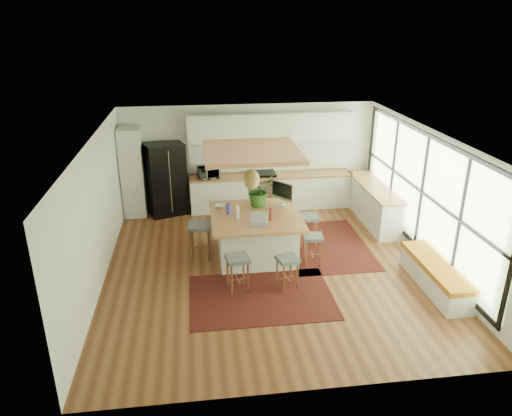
{
  "coord_description": "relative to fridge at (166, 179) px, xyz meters",
  "views": [
    {
      "loc": [
        -1.38,
        -8.48,
        4.76
      ],
      "look_at": [
        -0.2,
        0.5,
        1.1
      ],
      "focal_mm": 33.5,
      "sensor_mm": 36.0,
      "label": 1
    }
  ],
  "objects": [
    {
      "name": "monitor",
      "position": [
        2.59,
        -2.18,
        0.26
      ],
      "size": [
        0.54,
        0.58,
        0.54
      ],
      "primitive_type": null,
      "rotation": [
        0.0,
        0.0,
        -0.86
      ],
      "color": "#A5A5AA",
      "rests_on": "island"
    },
    {
      "name": "range",
      "position": [
        2.45,
        -0.01,
        -0.43
      ],
      "size": [
        0.76,
        0.62,
        1.0
      ],
      "primitive_type": null,
      "color": "#A5A5AA",
      "rests_on": "floor"
    },
    {
      "name": "rug_near",
      "position": [
        1.83,
        -4.3,
        -0.92
      ],
      "size": [
        2.6,
        1.8,
        0.01
      ],
      "primitive_type": "cube",
      "color": "black",
      "rests_on": "floor"
    },
    {
      "name": "stool_left_side",
      "position": [
        0.78,
        -2.61,
        -0.57
      ],
      "size": [
        0.48,
        0.48,
        0.78
      ],
      "primitive_type": null,
      "rotation": [
        0.0,
        0.0,
        -1.62
      ],
      "color": "#505658",
      "rests_on": "floor"
    },
    {
      "name": "back_counter_top",
      "position": [
        2.7,
        -0.01,
        -0.03
      ],
      "size": [
        4.24,
        0.64,
        0.05
      ],
      "primitive_type": "cube",
      "color": "#A16239",
      "rests_on": "back_counter_base"
    },
    {
      "name": "island_plant",
      "position": [
        2.09,
        -2.12,
        0.28
      ],
      "size": [
        0.89,
        0.92,
        0.56
      ],
      "primitive_type": "imported",
      "rotation": [
        0.0,
        0.0,
        0.43
      ],
      "color": "#1E4C19",
      "rests_on": "island"
    },
    {
      "name": "stool_right_back",
      "position": [
        3.17,
        -2.27,
        -0.57
      ],
      "size": [
        0.46,
        0.46,
        0.69
      ],
      "primitive_type": null,
      "rotation": [
        0.0,
        0.0,
        1.44
      ],
      "color": "#505658",
      "rests_on": "floor"
    },
    {
      "name": "island_bowl",
      "position": [
        1.24,
        -2.13,
        0.03
      ],
      "size": [
        0.27,
        0.27,
        0.05
      ],
      "primitive_type": "imported",
      "rotation": [
        0.0,
        0.0,
        -0.27
      ],
      "color": "silver",
      "rests_on": "island"
    },
    {
      "name": "island",
      "position": [
        1.95,
        -2.65,
        -0.46
      ],
      "size": [
        1.85,
        1.85,
        0.93
      ],
      "primitive_type": null,
      "color": "#A16239",
      "rests_on": "floor"
    },
    {
      "name": "window_bench",
      "position": [
        5.1,
        -4.39,
        -0.68
      ],
      "size": [
        0.52,
        2.0,
        0.5
      ],
      "primitive_type": null,
      "color": "silver",
      "rests_on": "floor"
    },
    {
      "name": "ceiling_panel",
      "position": [
        1.85,
        -2.79,
        1.12
      ],
      "size": [
        1.86,
        1.86,
        0.8
      ],
      "primitive_type": null,
      "color": "#A16239",
      "rests_on": "ceiling"
    },
    {
      "name": "island_bottle_2",
      "position": [
        2.2,
        -2.95,
        0.1
      ],
      "size": [
        0.07,
        0.07,
        0.19
      ],
      "primitive_type": "cylinder",
      "color": "maroon",
      "rests_on": "island"
    },
    {
      "name": "pantry",
      "position": [
        -0.8,
        -0.01,
        0.2
      ],
      "size": [
        0.55,
        0.6,
        2.25
      ],
      "primitive_type": "cube",
      "color": "silver",
      "rests_on": "floor"
    },
    {
      "name": "upper_cabinets",
      "position": [
        2.7,
        0.13,
        1.22
      ],
      "size": [
        4.2,
        0.34,
        0.7
      ],
      "primitive_type": "cube",
      "color": "silver",
      "rests_on": "wall_back"
    },
    {
      "name": "back_counter_base",
      "position": [
        2.7,
        -0.01,
        -0.49
      ],
      "size": [
        4.2,
        0.6,
        0.88
      ],
      "primitive_type": "cube",
      "color": "silver",
      "rests_on": "floor"
    },
    {
      "name": "ceiling",
      "position": [
        2.15,
        -3.19,
        1.78
      ],
      "size": [
        7.0,
        7.0,
        0.0
      ],
      "primitive_type": "plane",
      "rotation": [
        3.14,
        0.0,
        0.0
      ],
      "color": "white",
      "rests_on": "ground"
    },
    {
      "name": "floor",
      "position": [
        2.15,
        -3.19,
        -0.93
      ],
      "size": [
        7.0,
        7.0,
        0.0
      ],
      "primitive_type": "plane",
      "color": "#5B2D1A",
      "rests_on": "ground"
    },
    {
      "name": "wall_front",
      "position": [
        2.15,
        -6.69,
        0.42
      ],
      "size": [
        6.5,
        0.0,
        6.5
      ],
      "primitive_type": "plane",
      "rotation": [
        -1.57,
        0.0,
        0.0
      ],
      "color": "silver",
      "rests_on": "ground"
    },
    {
      "name": "stool_near_right",
      "position": [
        2.36,
        -4.01,
        -0.57
      ],
      "size": [
        0.45,
        0.45,
        0.63
      ],
      "primitive_type": null,
      "rotation": [
        0.0,
        0.0,
        0.26
      ],
      "color": "#505658",
      "rests_on": "floor"
    },
    {
      "name": "rug_right",
      "position": [
        3.55,
        -2.4,
        -0.92
      ],
      "size": [
        1.8,
        2.6,
        0.01
      ],
      "primitive_type": "cube",
      "color": "black",
      "rests_on": "floor"
    },
    {
      "name": "wall_right",
      "position": [
        5.4,
        -3.19,
        0.42
      ],
      "size": [
        0.0,
        7.0,
        7.0
      ],
      "primitive_type": "plane",
      "rotation": [
        1.57,
        0.0,
        -1.57
      ],
      "color": "silver",
      "rests_on": "ground"
    },
    {
      "name": "stool_right_front",
      "position": [
        3.05,
        -3.16,
        -0.57
      ],
      "size": [
        0.42,
        0.42,
        0.64
      ],
      "primitive_type": null,
      "rotation": [
        0.0,
        0.0,
        1.44
      ],
      "color": "#505658",
      "rests_on": "floor"
    },
    {
      "name": "right_counter_top",
      "position": [
        5.08,
        -1.19,
        -0.03
      ],
      "size": [
        0.64,
        2.54,
        0.05
      ],
      "primitive_type": "cube",
      "color": "#A16239",
      "rests_on": "right_counter_base"
    },
    {
      "name": "island_bottle_1",
      "position": [
        1.55,
        -2.8,
        0.1
      ],
      "size": [
        0.07,
        0.07,
        0.19
      ],
      "primitive_type": "cylinder",
      "color": "white",
      "rests_on": "island"
    },
    {
      "name": "microwave",
      "position": [
        1.09,
        -0.07,
        0.18
      ],
      "size": [
        0.59,
        0.44,
        0.35
      ],
      "primitive_type": "imported",
      "rotation": [
        0.0,
        0.0,
        0.33
      ],
      "color": "#A5A5AA",
      "rests_on": "back_counter_top"
    },
    {
      "name": "stool_near_left",
      "position": [
        1.44,
        -3.98,
        -0.57
      ],
      "size": [
        0.47,
        0.47,
        0.69
      ],
      "primitive_type": null,
      "rotation": [
        0.0,
        0.0,
        0.17
      ],
      "color": "#505658",
      "rests_on": "floor"
    },
    {
      "name": "right_counter_base",
      "position": [
        5.08,
        -1.19,
        -0.49
      ],
      "size": [
        0.6,
        2.5,
        0.88
      ],
      "primitive_type": "cube",
      "color": "silver",
      "rests_on": "floor"
    },
    {
      "name": "wall_left",
      "position": [
        -1.1,
        -3.19,
        0.42
      ],
      "size": [
        0.0,
        7.0,
        7.0
      ],
      "primitive_type": "plane",
      "rotation": [
        1.57,
        0.0,
        1.57
      ],
      "color": "silver",
      "rests_on": "ground"
    },
    {
      "name": "fridge",
      "position": [
        0.0,
        0.0,
        0.0
      ],
      "size": [
        1.1,
        0.98,
        1.84
      ],
      "primitive_type": null,
      "rotation": [
        0.0,
        0.0,
        0.34
      ],
      "color": "black",
      "rests_on": "floor"
    },
    {
      "name": "laptop",
      "position": [
        1.94,
        -3.18,
        0.12
      ],
      "size": [
        0.42,
        0.44,
        0.27
      ],
      "primitive_type": null,
      "rotation": [
        0.0,
        0.0,
        -0.16
      ],
      "color": "#A5A5AA",
      "rests_on": "island"
    },
    {
      "name": "backsplash",
      "position": [
        2.7,
        0.29,
        0.43
      ],
      "size": [
        4.2,
        0.02,
        0.8
      ],
      "primitive_type": "cube",
      "color": "white",
      "rests_on": "wall_back"
    },
    {
      "name": "island_bottle_0",
      "position": [
        1.4,
        -2.55,
        0.1
      ],
      "size": [
        0.07,
        0.07,
        0.19
      ],
      "primitive_type": "cylinder",
      "color": "blue",
      "rests_on": "island"
    },
    {
      "name": "wall_back",
      "position": [
        2.15,
        0.31,
        0.42
      ],
      "size": [
        6.5,
        0.0,
        6.5
      ],
      "primitive_type": "plane",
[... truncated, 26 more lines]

